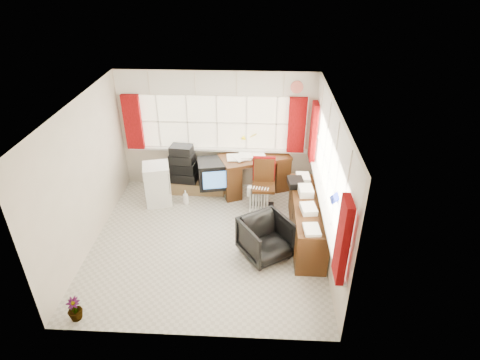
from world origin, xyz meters
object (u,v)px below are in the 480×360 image
object	(u,v)px
office_chair	(266,238)
desk_lamp	(256,139)
desk	(254,171)
credenza	(307,219)
radiator	(259,202)
tv_bench	(192,185)
mini_fridge	(158,184)
task_chair	(264,182)
crt_tv	(213,173)

from	to	relation	value
office_chair	desk_lamp	bearing A→B (deg)	62.00
desk	credenza	size ratio (longest dim) A/B	0.78
radiator	tv_bench	distance (m)	1.63
radiator	credenza	bearing A→B (deg)	-42.26
office_chair	tv_bench	world-z (taller)	office_chair
desk	mini_fridge	world-z (taller)	desk
task_chair	credenza	distance (m)	1.24
task_chair	crt_tv	world-z (taller)	task_chair
desk_lamp	tv_bench	bearing A→B (deg)	-168.51
mini_fridge	office_chair	bearing A→B (deg)	-35.07
desk	task_chair	size ratio (longest dim) A/B	1.47
tv_bench	crt_tv	xyz separation A→B (m)	(0.49, -0.19, 0.40)
task_chair	mini_fridge	size ratio (longest dim) A/B	1.25
office_chair	task_chair	bearing A→B (deg)	58.62
desk_lamp	radiator	distance (m)	1.36
desk	tv_bench	bearing A→B (deg)	-176.55
radiator	office_chair	bearing A→B (deg)	-84.36
desk	mini_fridge	distance (m)	2.01
task_chair	mini_fridge	bearing A→B (deg)	178.85
desk_lamp	desk	bearing A→B (deg)	-98.13
desk_lamp	crt_tv	xyz separation A→B (m)	(-0.86, -0.47, -0.58)
office_chair	mini_fridge	world-z (taller)	mini_fridge
office_chair	credenza	bearing A→B (deg)	2.15
credenza	task_chair	bearing A→B (deg)	128.23
credenza	office_chair	bearing A→B (deg)	-144.62
task_chair	crt_tv	bearing A→B (deg)	160.58
desk	credenza	distance (m)	1.86
desk_lamp	credenza	distance (m)	2.14
desk	radiator	size ratio (longest dim) A/B	2.85
desk_lamp	crt_tv	bearing A→B (deg)	-151.55
desk_lamp	office_chair	world-z (taller)	desk_lamp
desk_lamp	task_chair	xyz separation A→B (m)	(0.16, -0.83, -0.54)
task_chair	tv_bench	bearing A→B (deg)	159.96
desk_lamp	task_chair	size ratio (longest dim) A/B	0.40
tv_bench	radiator	bearing A→B (deg)	-27.75
desk_lamp	office_chair	xyz separation A→B (m)	(0.21, -2.30, -0.75)
radiator	desk	bearing A→B (deg)	97.68
credenza	crt_tv	world-z (taller)	credenza
office_chair	radiator	distance (m)	1.28
desk_lamp	mini_fridge	size ratio (longest dim) A/B	0.49
desk	task_chair	distance (m)	0.67
task_chair	office_chair	size ratio (longest dim) A/B	1.38
mini_fridge	tv_bench	bearing A→B (deg)	40.66
credenza	mini_fridge	xyz separation A→B (m)	(-2.87, 1.01, 0.03)
task_chair	tv_bench	distance (m)	1.67
desk_lamp	mini_fridge	world-z (taller)	desk_lamp
mini_fridge	radiator	bearing A→B (deg)	-6.91
radiator	mini_fridge	size ratio (longest dim) A/B	0.65
desk	crt_tv	size ratio (longest dim) A/B	2.21
desk	task_chair	world-z (taller)	task_chair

